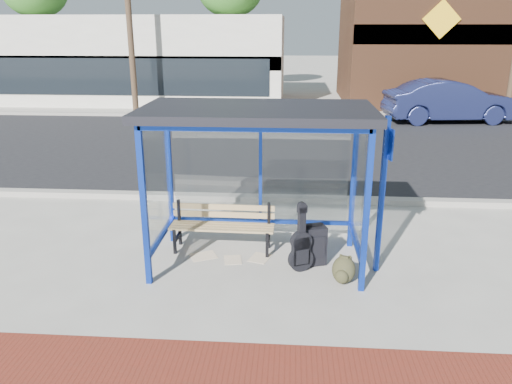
# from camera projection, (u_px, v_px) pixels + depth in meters

# --- Properties ---
(ground) EXTENTS (120.00, 120.00, 0.00)m
(ground) POSITION_uv_depth(u_px,v_px,m) (257.00, 263.00, 7.77)
(ground) COLOR #B2ADA0
(ground) RESTS_ON ground
(brick_paver_strip) EXTENTS (60.00, 1.00, 0.01)m
(brick_paver_strip) POSITION_uv_depth(u_px,v_px,m) (240.00, 371.00, 5.31)
(brick_paver_strip) COLOR maroon
(brick_paver_strip) RESTS_ON ground
(curb_near) EXTENTS (60.00, 0.25, 0.12)m
(curb_near) POSITION_uv_depth(u_px,v_px,m) (267.00, 198.00, 10.50)
(curb_near) COLOR gray
(curb_near) RESTS_ON ground
(street_asphalt) EXTENTS (60.00, 10.00, 0.00)m
(street_asphalt) POSITION_uv_depth(u_px,v_px,m) (275.00, 146.00, 15.34)
(street_asphalt) COLOR black
(street_asphalt) RESTS_ON ground
(curb_far) EXTENTS (60.00, 0.25, 0.12)m
(curb_far) POSITION_uv_depth(u_px,v_px,m) (279.00, 116.00, 20.15)
(curb_far) COLOR gray
(curb_far) RESTS_ON ground
(far_sidewalk) EXTENTS (60.00, 4.00, 0.01)m
(far_sidewalk) POSITION_uv_depth(u_px,v_px,m) (281.00, 110.00, 21.97)
(far_sidewalk) COLOR #B2ADA0
(far_sidewalk) RESTS_ON ground
(bus_shelter) EXTENTS (3.30, 1.80, 2.42)m
(bus_shelter) POSITION_uv_depth(u_px,v_px,m) (258.00, 131.00, 7.19)
(bus_shelter) COLOR #0E2D9F
(bus_shelter) RESTS_ON ground
(storefront_white) EXTENTS (18.00, 6.04, 4.00)m
(storefront_white) POSITION_uv_depth(u_px,v_px,m) (102.00, 59.00, 24.78)
(storefront_white) COLOR silver
(storefront_white) RESTS_ON ground
(storefront_brown) EXTENTS (10.00, 7.08, 6.40)m
(storefront_brown) POSITION_uv_depth(u_px,v_px,m) (451.00, 34.00, 23.74)
(storefront_brown) COLOR #59331E
(storefront_brown) RESTS_ON ground
(utility_pole_west) EXTENTS (1.60, 0.24, 8.00)m
(utility_pole_west) POSITION_uv_depth(u_px,v_px,m) (129.00, 11.00, 19.57)
(utility_pole_west) COLOR #4C3826
(utility_pole_west) RESTS_ON ground
(bench) EXTENTS (1.69, 0.45, 0.79)m
(bench) POSITION_uv_depth(u_px,v_px,m) (223.00, 224.00, 8.10)
(bench) COLOR black
(bench) RESTS_ON ground
(guitar_bag) EXTENTS (0.39, 0.25, 1.02)m
(guitar_bag) POSITION_uv_depth(u_px,v_px,m) (301.00, 248.00, 7.40)
(guitar_bag) COLOR black
(guitar_bag) RESTS_ON ground
(suitcase) EXTENTS (0.45, 0.36, 0.68)m
(suitcase) POSITION_uv_depth(u_px,v_px,m) (313.00, 245.00, 7.62)
(suitcase) COLOR black
(suitcase) RESTS_ON ground
(backpack) EXTENTS (0.39, 0.37, 0.40)m
(backpack) POSITION_uv_depth(u_px,v_px,m) (343.00, 271.00, 7.10)
(backpack) COLOR #2D2C19
(backpack) RESTS_ON ground
(sign_post) EXTENTS (0.12, 0.29, 2.34)m
(sign_post) POSITION_uv_depth(u_px,v_px,m) (383.00, 187.00, 7.11)
(sign_post) COLOR navy
(sign_post) RESTS_ON ground
(newspaper_a) EXTENTS (0.50, 0.46, 0.01)m
(newspaper_a) POSITION_uv_depth(u_px,v_px,m) (203.00, 256.00, 7.98)
(newspaper_a) COLOR white
(newspaper_a) RESTS_ON ground
(newspaper_b) EXTENTS (0.32, 0.38, 0.01)m
(newspaper_b) POSITION_uv_depth(u_px,v_px,m) (233.00, 260.00, 7.85)
(newspaper_b) COLOR white
(newspaper_b) RESTS_ON ground
(newspaper_c) EXTENTS (0.39, 0.44, 0.01)m
(newspaper_c) POSITION_uv_depth(u_px,v_px,m) (260.00, 258.00, 7.91)
(newspaper_c) COLOR white
(newspaper_c) RESTS_ON ground
(parked_car) EXTENTS (5.04, 2.27, 1.61)m
(parked_car) POSITION_uv_depth(u_px,v_px,m) (450.00, 101.00, 19.04)
(parked_car) COLOR #1A2049
(parked_car) RESTS_ON ground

